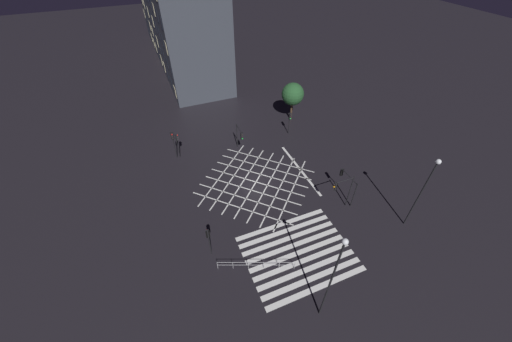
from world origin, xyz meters
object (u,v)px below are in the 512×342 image
(traffic_light_se_main, at_px, (342,188))
(traffic_light_median_north, at_px, (240,135))
(traffic_light_nw_main, at_px, (177,141))
(street_lamp_west, at_px, (333,275))
(traffic_light_sw_cross, at_px, (208,237))
(street_lamp_east, at_px, (426,184))
(traffic_light_se_cross, at_px, (347,180))
(traffic_light_nw_cross, at_px, (173,140))
(traffic_light_ne_cross, at_px, (290,119))
(street_tree_near, at_px, (293,94))

(traffic_light_se_main, distance_m, traffic_light_median_north, 14.69)
(traffic_light_nw_main, height_order, street_lamp_west, street_lamp_west)
(traffic_light_sw_cross, distance_m, street_lamp_east, 20.04)
(traffic_light_sw_cross, height_order, traffic_light_se_cross, traffic_light_sw_cross)
(traffic_light_nw_cross, bearing_deg, traffic_light_ne_cross, 87.96)
(traffic_light_se_main, bearing_deg, traffic_light_se_cross, -142.26)
(traffic_light_nw_main, bearing_deg, traffic_light_nw_cross, -177.93)
(traffic_light_se_main, height_order, street_tree_near, street_tree_near)
(traffic_light_se_main, xyz_separation_m, traffic_light_median_north, (-6.19, 13.31, -0.50))
(traffic_light_se_cross, distance_m, street_tree_near, 17.02)
(street_lamp_east, bearing_deg, traffic_light_se_main, 140.44)
(traffic_light_nw_main, xyz_separation_m, street_lamp_west, (6.32, -23.94, 3.58))
(traffic_light_sw_cross, distance_m, traffic_light_se_main, 14.04)
(traffic_light_median_north, relative_size, street_tree_near, 0.63)
(traffic_light_nw_cross, height_order, traffic_light_ne_cross, traffic_light_nw_cross)
(street_lamp_east, xyz_separation_m, street_lamp_west, (-12.82, -4.35, 0.43))
(traffic_light_sw_cross, xyz_separation_m, street_lamp_west, (6.50, -8.59, 3.67))
(traffic_light_se_main, distance_m, traffic_light_ne_cross, 14.76)
(traffic_light_nw_main, distance_m, street_lamp_east, 27.57)
(street_lamp_east, distance_m, street_tree_near, 22.54)
(traffic_light_nw_main, height_order, traffic_light_nw_cross, traffic_light_nw_cross)
(traffic_light_nw_main, relative_size, street_tree_near, 0.62)
(traffic_light_sw_cross, bearing_deg, traffic_light_nw_cross, 1.04)
(traffic_light_sw_cross, xyz_separation_m, street_lamp_east, (19.31, -4.24, 3.25))
(traffic_light_median_north, distance_m, traffic_light_ne_cross, 8.02)
(traffic_light_se_cross, bearing_deg, street_lamp_east, -147.12)
(traffic_light_sw_cross, xyz_separation_m, traffic_light_ne_cross, (15.74, 14.76, -0.06))
(traffic_light_sw_cross, relative_size, street_lamp_west, 0.34)
(traffic_light_sw_cross, relative_size, traffic_light_se_cross, 1.03)
(traffic_light_median_north, bearing_deg, traffic_light_se_cross, 33.05)
(traffic_light_se_cross, relative_size, traffic_light_ne_cross, 1.00)
(traffic_light_se_cross, xyz_separation_m, traffic_light_se_main, (-1.64, -1.27, 0.66))
(traffic_light_se_main, bearing_deg, traffic_light_median_north, -65.06)
(traffic_light_nw_cross, distance_m, traffic_light_ne_cross, 16.04)
(traffic_light_sw_cross, relative_size, traffic_light_ne_cross, 1.03)
(traffic_light_se_cross, bearing_deg, traffic_light_nw_main, 48.00)
(street_lamp_east, bearing_deg, traffic_light_nw_cross, 135.02)
(traffic_light_sw_cross, bearing_deg, street_lamp_east, -102.39)
(traffic_light_se_main, xyz_separation_m, traffic_light_nw_cross, (-14.30, 15.21, -0.32))
(street_lamp_west, bearing_deg, traffic_light_nw_main, 104.79)
(street_lamp_west, bearing_deg, traffic_light_median_north, 86.52)
(traffic_light_ne_cross, distance_m, street_lamp_east, 19.62)
(traffic_light_nw_main, bearing_deg, traffic_light_sw_cross, -90.65)
(traffic_light_ne_cross, distance_m, street_tree_near, 4.39)
(traffic_light_sw_cross, xyz_separation_m, traffic_light_nw_cross, (-0.28, 15.33, 0.35))
(street_lamp_west, bearing_deg, traffic_light_ne_cross, 68.40)
(street_lamp_west, bearing_deg, traffic_light_se_main, 49.18)
(traffic_light_nw_main, bearing_deg, traffic_light_median_north, -14.02)
(traffic_light_nw_main, bearing_deg, traffic_light_se_cross, -42.00)
(street_tree_near, bearing_deg, traffic_light_se_main, -101.94)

